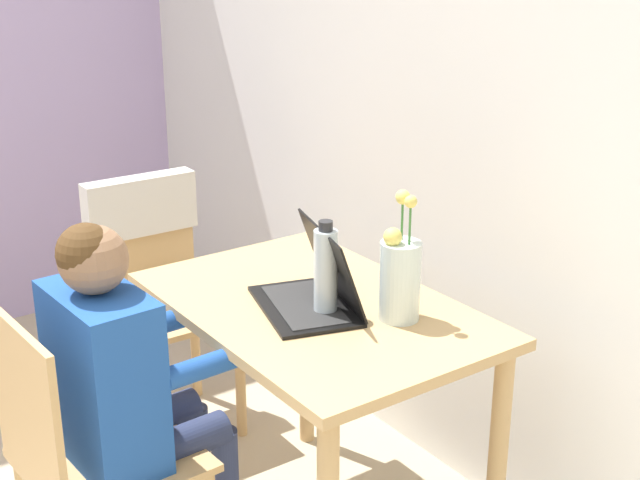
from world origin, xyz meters
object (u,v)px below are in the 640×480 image
at_px(chair_spare, 152,261).
at_px(water_bottle, 326,271).
at_px(laptop, 316,289).
at_px(person_seated, 124,378).
at_px(flower_vase, 400,276).
at_px(chair_occupied, 87,466).

height_order(chair_spare, water_bottle, water_bottle).
distance_m(chair_spare, laptop, 0.92).
bearing_deg(chair_spare, laptop, -85.62).
relative_size(person_seated, water_bottle, 4.21).
bearing_deg(person_seated, water_bottle, -106.32).
xyz_separation_m(chair_spare, person_seated, (0.83, -0.46, 0.06)).
distance_m(chair_spare, flower_vase, 1.13).
bearing_deg(water_bottle, flower_vase, 45.66).
xyz_separation_m(chair_occupied, laptop, (0.07, 0.63, 0.33)).
bearing_deg(chair_occupied, person_seated, -90.00).
distance_m(person_seated, flower_vase, 0.72).
bearing_deg(laptop, chair_occupied, -79.56).
bearing_deg(person_seated, flower_vase, -114.36).
distance_m(chair_occupied, flower_vase, 0.90).
relative_size(chair_occupied, person_seated, 0.81).
relative_size(laptop, flower_vase, 1.14).
height_order(chair_occupied, flower_vase, flower_vase).
bearing_deg(flower_vase, chair_occupied, -108.03).
relative_size(flower_vase, water_bottle, 1.33).
xyz_separation_m(chair_occupied, chair_spare, (-0.83, 0.57, 0.14)).
xyz_separation_m(person_seated, laptop, (0.07, 0.52, 0.13)).
xyz_separation_m(flower_vase, water_bottle, (-0.13, -0.14, 0.00)).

